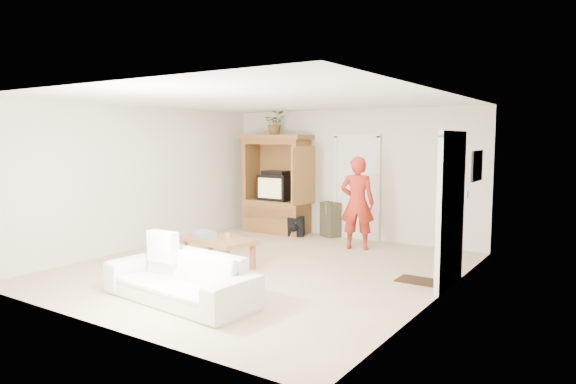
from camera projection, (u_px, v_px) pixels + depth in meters
name	position (u px, v px, depth m)	size (l,w,h in m)	color
floor	(263.00, 268.00, 8.05)	(6.00, 6.00, 0.00)	tan
ceiling	(263.00, 100.00, 7.78)	(6.00, 6.00, 0.00)	white
wall_back	(350.00, 174.00, 10.40)	(5.50, 5.50, 0.00)	silver
wall_front	(95.00, 207.00, 5.43)	(5.50, 5.50, 0.00)	silver
wall_left	(142.00, 178.00, 9.43)	(6.00, 6.00, 0.00)	silver
wall_right	(440.00, 197.00, 6.41)	(6.00, 6.00, 0.00)	silver
armoire	(277.00, 190.00, 11.03)	(1.82, 1.14, 2.10)	#975B2E
door_back	(356.00, 188.00, 10.33)	(0.85, 0.05, 2.04)	white
doorway_right	(451.00, 213.00, 6.95)	(0.05, 0.90, 2.04)	black
framed_picture	(477.00, 166.00, 7.96)	(0.03, 0.60, 0.48)	black
doormat	(419.00, 281.00, 7.29)	(0.60, 0.40, 0.02)	#382316
plant	(275.00, 123.00, 10.87)	(0.45, 0.39, 0.49)	#4C7238
man	(357.00, 203.00, 9.34)	(0.62, 0.41, 1.70)	#AA2516
sofa	(180.00, 277.00, 6.37)	(2.09, 0.82, 0.61)	white
coffee_table	(218.00, 242.00, 8.11)	(1.33, 0.88, 0.46)	#A37238
towel	(203.00, 233.00, 8.28)	(0.38, 0.28, 0.08)	#DC4958
candle	(228.00, 235.00, 8.06)	(0.08, 0.08, 0.10)	tan
backpack_black	(296.00, 227.00, 10.59)	(0.32, 0.19, 0.40)	black
backpack_olive	(330.00, 219.00, 10.58)	(0.38, 0.28, 0.71)	#47442B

